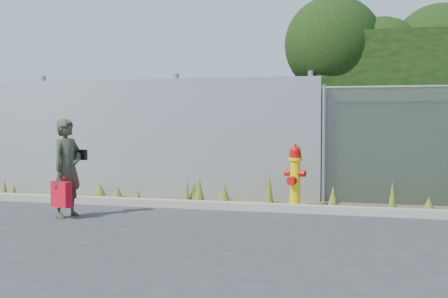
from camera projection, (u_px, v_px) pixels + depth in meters
ground at (217, 230)px, 8.24m from camera, size 80.00×80.00×0.00m
curb at (249, 207)px, 9.97m from camera, size 16.00×0.22×0.12m
weed_strip at (338, 200)px, 10.19m from camera, size 16.00×1.20×0.54m
corrugated_fence at (99, 137)px, 11.94m from camera, size 8.50×0.21×2.30m
fire_hydrant at (295, 177)px, 10.15m from camera, size 0.35×0.32×1.06m
woman at (67, 168)px, 9.30m from camera, size 0.49×0.61×1.47m
red_tote_bag at (61, 194)px, 9.15m from camera, size 0.34×0.13×0.45m
black_shoulder_bag at (80, 155)px, 9.49m from camera, size 0.21×0.09×0.16m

